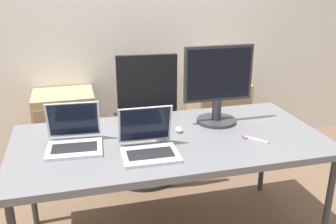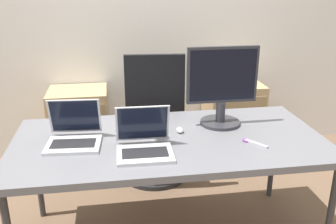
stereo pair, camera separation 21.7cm
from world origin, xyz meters
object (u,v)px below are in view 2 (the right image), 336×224
laptop_left (144,143)px  mouse (180,130)px  cabinet_right (232,118)px  laptop_right (74,135)px  coffee_cup_brown (139,122)px  office_chair (155,132)px  coffee_cup_white (157,131)px  cabinet_left (80,127)px  monitor (222,87)px

laptop_left → mouse: size_ratio=4.95×
cabinet_right → laptop_right: bearing=-138.9°
cabinet_right → coffee_cup_brown: bearing=-132.9°
office_chair → cabinet_right: (0.80, 0.42, -0.08)m
coffee_cup_white → cabinet_left: bearing=114.8°
office_chair → coffee_cup_white: bearing=-95.6°
cabinet_right → coffee_cup_white: size_ratio=7.39×
laptop_left → coffee_cup_white: bearing=61.1°
cabinet_right → coffee_cup_white: (-0.88, -1.20, 0.42)m
laptop_right → monitor: (0.92, 0.16, 0.20)m
cabinet_right → coffee_cup_brown: size_ratio=6.91×
coffee_cup_brown → office_chair: bearing=74.8°
cabinet_left → coffee_cup_white: size_ratio=7.39×
laptop_left → coffee_cup_white: 0.19m
office_chair → laptop_left: office_chair is taller
cabinet_left → mouse: (0.70, -1.13, 0.39)m
monitor → office_chair: bearing=120.3°
monitor → coffee_cup_brown: monitor is taller
office_chair → coffee_cup_brown: size_ratio=11.00×
office_chair → coffee_cup_brown: office_chair is taller
office_chair → coffee_cup_brown: 0.75m
mouse → coffee_cup_brown: bearing=162.1°
cabinet_right → laptop_left: 1.73m
cabinet_right → coffee_cup_white: bearing=-126.2°
cabinet_right → laptop_left: bearing=-125.4°
cabinet_left → cabinet_right: 1.43m
laptop_right → laptop_left: bearing=-24.8°
office_chair → coffee_cup_white: size_ratio=11.78×
laptop_right → monitor: monitor is taller
laptop_right → monitor: size_ratio=0.62×
cabinet_right → mouse: size_ratio=11.25×
cabinet_left → coffee_cup_white: bearing=-65.2°
cabinet_left → coffee_cup_white: (0.55, -1.20, 0.42)m
mouse → coffee_cup_white: size_ratio=0.66×
laptop_right → cabinet_left: bearing=93.5°
office_chair → coffee_cup_white: (-0.08, -0.79, 0.34)m
coffee_cup_brown → cabinet_right: bearing=47.1°
laptop_left → coffee_cup_brown: (-0.00, 0.32, 0.00)m
office_chair → monitor: 0.90m
mouse → coffee_cup_brown: size_ratio=0.61×
laptop_left → monitor: (0.53, 0.34, 0.20)m
monitor → mouse: (-0.29, -0.10, -0.24)m
laptop_right → coffee_cup_brown: bearing=19.4°
cabinet_left → coffee_cup_white: coffee_cup_white is taller
office_chair → mouse: size_ratio=17.92×
cabinet_right → monitor: size_ratio=1.37×
cabinet_right → coffee_cup_white: 1.55m
office_chair → monitor: monitor is taller
cabinet_right → monitor: monitor is taller
office_chair → laptop_right: office_chair is taller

